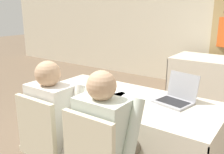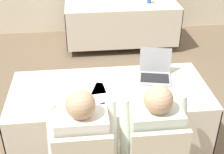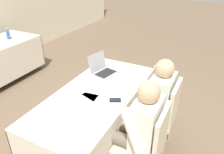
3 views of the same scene
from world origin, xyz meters
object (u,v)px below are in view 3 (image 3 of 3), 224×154
object	(u,v)px
water_bottle	(8,34)
laptop	(103,70)
person_checkered_shirt	(138,127)
chair_near_left	(147,143)
chair_near_right	(162,113)
cell_phone	(115,100)
person_white_shirt	(154,99)

from	to	relation	value
water_bottle	laptop	bearing A→B (deg)	-100.66
laptop	person_checkered_shirt	world-z (taller)	person_checkered_shirt
chair_near_left	person_checkered_shirt	distance (m)	0.19
chair_near_left	chair_near_right	size ratio (longest dim) A/B	1.00
laptop	chair_near_right	bearing A→B (deg)	-90.21
laptop	water_bottle	size ratio (longest dim) A/B	1.67
laptop	person_checkered_shirt	size ratio (longest dim) A/B	0.30
chair_near_right	laptop	bearing A→B (deg)	-102.45
cell_phone	person_checkered_shirt	bearing A→B (deg)	-149.46
laptop	person_checkered_shirt	bearing A→B (deg)	-120.59
water_bottle	chair_near_left	world-z (taller)	water_bottle
laptop	person_white_shirt	world-z (taller)	person_white_shirt
chair_near_left	chair_near_right	distance (m)	0.52
person_white_shirt	water_bottle	bearing A→B (deg)	-101.53
water_bottle	chair_near_left	size ratio (longest dim) A/B	0.23
laptop	water_bottle	distance (m)	2.33
person_checkered_shirt	chair_near_left	bearing A→B (deg)	90.00
cell_phone	chair_near_left	size ratio (longest dim) A/B	0.16
person_white_shirt	cell_phone	bearing A→B (deg)	-48.44
laptop	cell_phone	xyz separation A→B (m)	(-0.50, -0.42, -0.04)
water_bottle	person_white_shirt	bearing A→B (deg)	-101.53
person_checkered_shirt	person_white_shirt	size ratio (longest dim) A/B	1.00
cell_phone	person_checkered_shirt	world-z (taller)	person_checkered_shirt
chair_near_left	laptop	bearing A→B (deg)	-129.22
laptop	cell_phone	size ratio (longest dim) A/B	2.49
cell_phone	person_white_shirt	world-z (taller)	person_white_shirt
chair_near_left	person_checkered_shirt	xyz separation A→B (m)	(-0.00, 0.10, 0.16)
water_bottle	chair_near_left	bearing A→B (deg)	-109.87
cell_phone	person_checkered_shirt	size ratio (longest dim) A/B	0.12
water_bottle	chair_near_right	distance (m)	3.24
water_bottle	person_white_shirt	world-z (taller)	person_white_shirt
person_checkered_shirt	person_white_shirt	world-z (taller)	same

